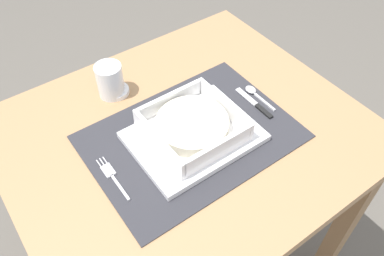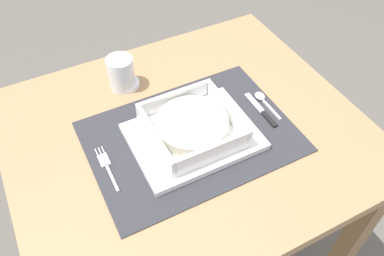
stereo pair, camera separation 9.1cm
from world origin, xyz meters
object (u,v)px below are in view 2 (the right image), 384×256
object	(u,v)px
porridge_bowl	(192,126)
butter_knife	(262,111)
condiment_saucer	(127,83)
dining_table	(187,161)
spoon	(262,99)
drinking_glass	(121,74)
fork	(106,165)

from	to	relation	value
porridge_bowl	butter_knife	size ratio (longest dim) A/B	1.48
butter_knife	condiment_saucer	size ratio (longest dim) A/B	1.92
butter_knife	condiment_saucer	bearing A→B (deg)	132.44
dining_table	porridge_bowl	size ratio (longest dim) A/B	4.27
spoon	drinking_glass	distance (m)	0.37
butter_knife	porridge_bowl	bearing A→B (deg)	173.88
butter_knife	fork	bearing A→B (deg)	173.24
dining_table	drinking_glass	distance (m)	0.28
butter_knife	drinking_glass	world-z (taller)	drinking_glass
porridge_bowl	spoon	world-z (taller)	porridge_bowl
fork	condiment_saucer	bearing A→B (deg)	58.12
fork	spoon	xyz separation A→B (m)	(0.42, 0.02, 0.00)
fork	drinking_glass	bearing A→B (deg)	60.19
porridge_bowl	butter_knife	bearing A→B (deg)	-2.23
spoon	condiment_saucer	world-z (taller)	condiment_saucer
porridge_bowl	fork	world-z (taller)	porridge_bowl
porridge_bowl	fork	size ratio (longest dim) A/B	1.48
spoon	dining_table	bearing A→B (deg)	-177.67
spoon	butter_knife	xyz separation A→B (m)	(-0.02, -0.04, -0.00)
porridge_bowl	butter_knife	distance (m)	0.20
fork	spoon	world-z (taller)	spoon
fork	spoon	size ratio (longest dim) A/B	1.24
butter_knife	condiment_saucer	xyz separation A→B (m)	(-0.26, 0.25, 0.00)
spoon	drinking_glass	xyz separation A→B (m)	(-0.30, 0.22, 0.03)
dining_table	spoon	distance (m)	0.25
condiment_saucer	butter_knife	bearing A→B (deg)	-43.66
dining_table	condiment_saucer	distance (m)	0.26
butter_knife	drinking_glass	size ratio (longest dim) A/B	1.47
porridge_bowl	drinking_glass	world-z (taller)	drinking_glass
spoon	condiment_saucer	size ratio (longest dim) A/B	1.56
dining_table	butter_knife	world-z (taller)	butter_knife
dining_table	butter_knife	bearing A→B (deg)	-10.19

